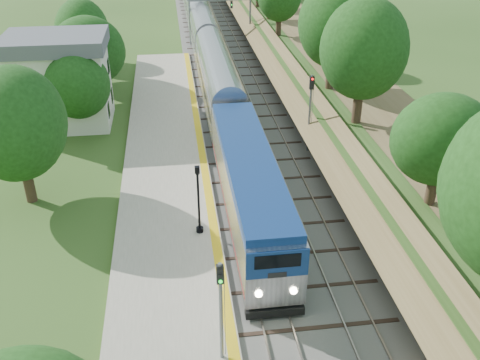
{
  "coord_description": "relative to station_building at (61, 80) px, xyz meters",
  "views": [
    {
      "loc": [
        -4.35,
        -16.62,
        19.2
      ],
      "look_at": [
        -0.5,
        12.46,
        2.8
      ],
      "focal_mm": 40.0,
      "sensor_mm": 36.0,
      "label": 1
    }
  ],
  "objects": [
    {
      "name": "train",
      "position": [
        14.0,
        43.33,
        -1.8
      ],
      "size": [
        3.05,
        143.16,
        4.49
      ],
      "color": "black",
      "rests_on": "trackbed"
    },
    {
      "name": "station_building",
      "position": [
        0.0,
        0.0,
        0.0
      ],
      "size": [
        8.6,
        6.6,
        8.0
      ],
      "color": "silver",
      "rests_on": "ground"
    },
    {
      "name": "yellow_stripe",
      "position": [
        11.65,
        -14.0,
        -3.7
      ],
      "size": [
        0.55,
        68.0,
        0.01
      ],
      "primitive_type": "cube",
      "color": "gold",
      "rests_on": "platform"
    },
    {
      "name": "signal_farside",
      "position": [
        20.2,
        -8.61,
        -0.1
      ],
      "size": [
        0.35,
        0.28,
        6.34
      ],
      "color": "slate",
      "rests_on": "ground"
    },
    {
      "name": "signal_gantry",
      "position": [
        16.47,
        24.99,
        0.73
      ],
      "size": [
        8.4,
        0.38,
        6.2
      ],
      "color": "slate",
      "rests_on": "ground"
    },
    {
      "name": "embankment",
      "position": [
        24.35,
        30.0,
        -2.14
      ],
      "size": [
        10.64,
        170.0,
        11.7
      ],
      "color": "brown",
      "rests_on": "ground"
    },
    {
      "name": "trackbed",
      "position": [
        16.0,
        30.0,
        -4.02
      ],
      "size": [
        9.5,
        170.0,
        0.28
      ],
      "color": "#4C4944",
      "rests_on": "ground"
    },
    {
      "name": "platform",
      "position": [
        8.8,
        -14.0,
        -3.9
      ],
      "size": [
        6.4,
        68.0,
        0.38
      ],
      "primitive_type": "cube",
      "color": "gray",
      "rests_on": "ground"
    },
    {
      "name": "lamppost_far",
      "position": [
        10.76,
        -19.39,
        -1.69
      ],
      "size": [
        0.45,
        0.45,
        4.53
      ],
      "color": "black",
      "rests_on": "platform"
    },
    {
      "name": "signal_platform",
      "position": [
        11.1,
        -29.44,
        -0.45
      ],
      "size": [
        0.31,
        0.25,
        5.31
      ],
      "color": "slate",
      "rests_on": "platform"
    },
    {
      "name": "trees_behind_platform",
      "position": [
        2.83,
        -9.33,
        0.44
      ],
      "size": [
        7.82,
        53.32,
        7.21
      ],
      "color": "#332316",
      "rests_on": "ground"
    }
  ]
}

